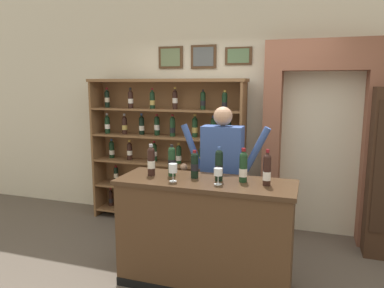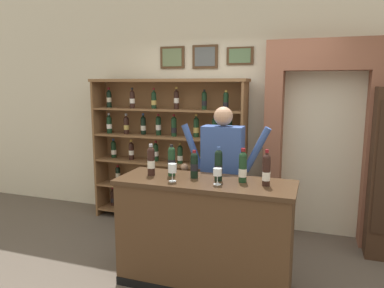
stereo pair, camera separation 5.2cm
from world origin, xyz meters
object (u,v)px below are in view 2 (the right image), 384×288
at_px(shopkeeper, 223,167).
at_px(wine_glass_spare, 217,173).
at_px(tasting_bottle_prosecco, 151,160).
at_px(tasting_bottle_super_tuscan, 172,161).
at_px(wine_glass_left, 172,169).
at_px(tasting_bottle_chianti, 243,167).
at_px(tasting_bottle_bianco, 218,165).
at_px(tasting_counter, 205,233).
at_px(wine_shelf, 168,147).
at_px(tasting_bottle_grappa, 194,164).
at_px(tasting_bottle_riserva, 266,170).

distance_m(shopkeeper, wine_glass_spare, 0.66).
relative_size(tasting_bottle_prosecco, wine_glass_spare, 2.08).
xyz_separation_m(tasting_bottle_super_tuscan, wine_glass_left, (0.08, -0.19, -0.03)).
height_order(shopkeeper, wine_glass_spare, shopkeeper).
bearing_deg(tasting_bottle_chianti, tasting_bottle_prosecco, -177.25).
bearing_deg(tasting_bottle_bianco, tasting_counter, -166.21).
bearing_deg(tasting_bottle_chianti, tasting_bottle_super_tuscan, -179.95).
bearing_deg(tasting_bottle_prosecco, wine_shelf, 106.38).
bearing_deg(tasting_bottle_grappa, tasting_bottle_riserva, -3.37).
height_order(tasting_counter, shopkeeper, shopkeeper).
height_order(tasting_bottle_bianco, wine_glass_spare, tasting_bottle_bianco).
bearing_deg(tasting_counter, shopkeeper, 87.34).
relative_size(tasting_bottle_prosecco, tasting_bottle_bianco, 0.97).
height_order(tasting_bottle_bianco, wine_glass_left, tasting_bottle_bianco).
height_order(shopkeeper, tasting_bottle_chianti, shopkeeper).
distance_m(tasting_bottle_chianti, tasting_bottle_riserva, 0.22).
relative_size(shopkeeper, tasting_bottle_bianco, 5.33).
bearing_deg(tasting_bottle_bianco, tasting_bottle_super_tuscan, 176.41).
relative_size(tasting_bottle_bianco, tasting_bottle_riserva, 0.98).
distance_m(tasting_counter, tasting_bottle_chianti, 0.74).
bearing_deg(wine_shelf, tasting_bottle_grappa, -58.36).
relative_size(wine_shelf, tasting_bottle_bianco, 6.92).
distance_m(tasting_bottle_bianco, wine_glass_left, 0.42).
bearing_deg(tasting_bottle_bianco, wine_glass_left, -157.71).
bearing_deg(shopkeeper, tasting_bottle_riserva, -45.70).
relative_size(tasting_bottle_chianti, wine_glass_left, 1.87).
bearing_deg(tasting_bottle_prosecco, wine_glass_spare, -9.19).
height_order(shopkeeper, wine_glass_left, shopkeeper).
relative_size(tasting_bottle_grappa, tasting_bottle_riserva, 0.83).
distance_m(wine_shelf, tasting_bottle_prosecco, 1.46).
relative_size(tasting_bottle_super_tuscan, tasting_bottle_riserva, 0.96).
bearing_deg(tasting_bottle_bianco, tasting_bottle_chianti, 7.94).
height_order(tasting_counter, tasting_bottle_grappa, tasting_bottle_grappa).
xyz_separation_m(tasting_bottle_prosecco, tasting_bottle_super_tuscan, (0.20, 0.04, 0.00)).
relative_size(shopkeeper, tasting_bottle_chianti, 5.41).
bearing_deg(shopkeeper, tasting_bottle_chianti, -57.79).
xyz_separation_m(tasting_bottle_bianco, tasting_bottle_riserva, (0.43, -0.02, -0.01)).
bearing_deg(tasting_bottle_chianti, tasting_bottle_grappa, -179.08).
relative_size(shopkeeper, tasting_bottle_prosecco, 5.47).
xyz_separation_m(tasting_bottle_grappa, tasting_bottle_bianco, (0.24, -0.02, 0.02)).
distance_m(tasting_bottle_super_tuscan, tasting_bottle_bianco, 0.47).
distance_m(tasting_counter, tasting_bottle_grappa, 0.66).
bearing_deg(tasting_bottle_prosecco, tasting_bottle_chianti, 2.75).
xyz_separation_m(wine_shelf, tasting_bottle_grappa, (0.84, -1.36, 0.11)).
bearing_deg(tasting_bottle_prosecco, tasting_bottle_super_tuscan, 12.06).
height_order(wine_shelf, tasting_bottle_super_tuscan, wine_shelf).
relative_size(tasting_bottle_bianco, wine_glass_spare, 2.13).
height_order(shopkeeper, tasting_bottle_super_tuscan, shopkeeper).
height_order(tasting_bottle_grappa, wine_glass_spare, tasting_bottle_grappa).
xyz_separation_m(shopkeeper, tasting_bottle_prosecco, (-0.57, -0.53, 0.14)).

